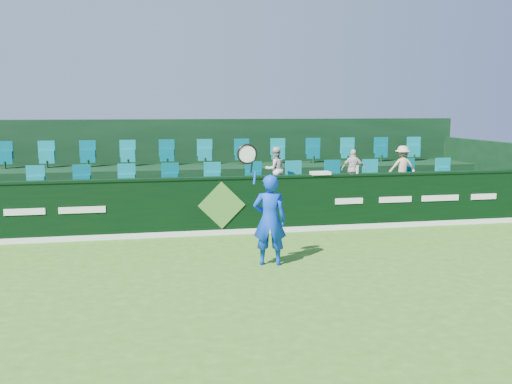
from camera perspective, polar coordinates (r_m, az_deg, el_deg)
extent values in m
plane|color=#306718|center=(9.60, -0.20, -9.32)|extent=(60.00, 60.00, 0.00)
cube|color=black|center=(13.29, -3.52, -1.47)|extent=(16.00, 0.20, 1.30)
cube|color=black|center=(13.19, -3.54, 1.42)|extent=(16.00, 0.24, 0.05)
cube|color=white|center=(13.30, -3.43, -4.05)|extent=(16.00, 0.02, 0.12)
cube|color=#4B812F|center=(13.17, -3.45, -1.34)|extent=(1.10, 0.02, 1.10)
cube|color=white|center=(13.30, -22.14, -1.85)|extent=(0.85, 0.01, 0.14)
cube|color=white|center=(13.12, -16.99, -1.72)|extent=(1.00, 0.01, 0.14)
cube|color=white|center=(13.93, 9.29, -0.90)|extent=(0.70, 0.01, 0.14)
cube|color=white|center=(14.39, 13.77, -0.73)|extent=(0.85, 0.01, 0.14)
cube|color=white|center=(14.93, 17.95, -0.58)|extent=(1.00, 0.01, 0.14)
cube|color=white|center=(15.55, 21.81, -0.43)|extent=(0.70, 0.01, 0.14)
cube|color=black|center=(14.41, -4.10, -1.71)|extent=(16.00, 2.00, 0.80)
cube|color=black|center=(16.23, -4.95, 0.31)|extent=(16.00, 1.80, 1.30)
cube|color=black|center=(17.14, -5.35, 2.93)|extent=(16.00, 0.20, 2.60)
cube|color=black|center=(17.92, 21.43, 1.65)|extent=(0.20, 4.00, 2.00)
cube|color=#097E86|center=(14.69, -4.32, 1.25)|extent=(13.50, 0.50, 0.60)
cube|color=#097E86|center=(16.42, -5.11, 3.74)|extent=(13.50, 0.50, 0.60)
imported|color=#0B37C2|center=(10.64, 1.37, -2.81)|extent=(0.70, 0.54, 1.71)
cylinder|color=#143FBF|center=(10.36, -0.13, 1.41)|extent=(0.07, 0.04, 0.22)
cylinder|color=black|center=(10.32, -0.46, 2.50)|extent=(0.06, 0.03, 0.20)
torus|color=black|center=(10.29, -0.90, 3.82)|extent=(0.42, 0.04, 0.42)
cylinder|color=silver|center=(10.29, -0.90, 3.82)|extent=(0.34, 0.01, 0.34)
imported|color=beige|center=(14.56, 1.94, 2.27)|extent=(0.63, 0.54, 1.14)
imported|color=silver|center=(15.18, 9.70, 2.25)|extent=(0.67, 0.46, 1.06)
imported|color=tan|center=(15.72, 14.42, 2.45)|extent=(0.78, 0.51, 1.13)
cube|color=white|center=(13.71, 6.45, 1.90)|extent=(0.45, 0.29, 0.07)
cylinder|color=silver|center=(14.02, 10.11, 2.23)|extent=(0.06, 0.06, 0.20)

